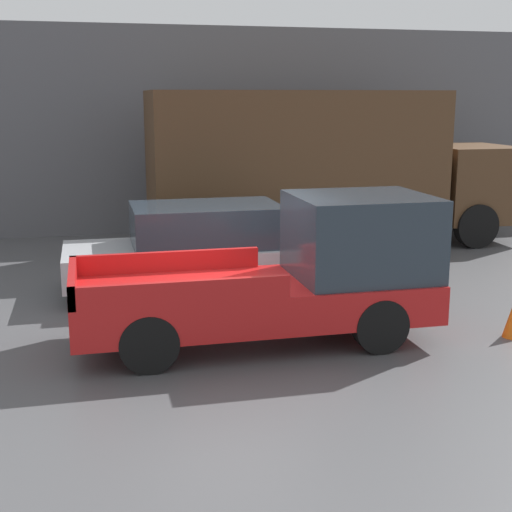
% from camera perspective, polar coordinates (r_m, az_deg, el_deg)
% --- Properties ---
extents(ground_plane, '(60.00, 60.00, 0.00)m').
position_cam_1_polar(ground_plane, '(10.93, -1.86, -6.22)').
color(ground_plane, '#4C4C4F').
extents(building_wall, '(28.00, 0.15, 5.32)m').
position_cam_1_polar(building_wall, '(18.99, -7.28, 9.89)').
color(building_wall, '#56565B').
rests_on(building_wall, ground).
extents(pickup_truck, '(5.21, 1.95, 2.12)m').
position_cam_1_polar(pickup_truck, '(10.46, 3.15, -1.48)').
color(pickup_truck, red).
rests_on(pickup_truck, ground).
extents(car, '(4.89, 2.01, 1.60)m').
position_cam_1_polar(car, '(13.22, -4.39, 0.71)').
color(car, '#B7BABF').
rests_on(car, ground).
extents(delivery_truck, '(8.91, 2.52, 3.67)m').
position_cam_1_polar(delivery_truck, '(17.11, 5.21, 7.31)').
color(delivery_truck, '#4C331E').
rests_on(delivery_truck, ground).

